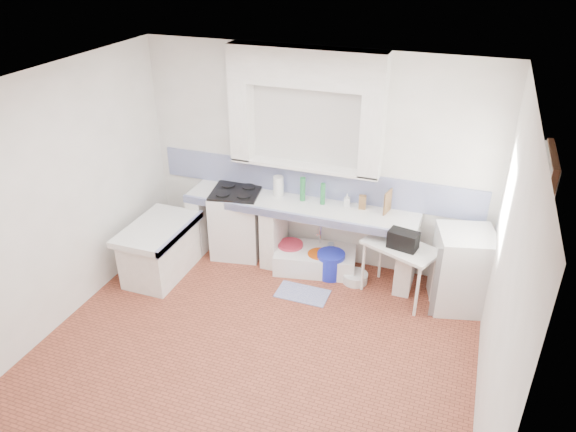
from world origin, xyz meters
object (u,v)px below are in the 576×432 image
(sink, at_px, (315,260))
(side_table, at_px, (398,271))
(stove, at_px, (237,223))
(fridge, at_px, (462,270))

(sink, distance_m, side_table, 1.15)
(stove, bearing_deg, side_table, -17.02)
(stove, height_order, side_table, stove)
(sink, bearing_deg, side_table, -22.67)
(fridge, bearing_deg, sink, 161.17)
(stove, distance_m, sink, 1.17)
(stove, bearing_deg, fridge, -13.74)
(sink, height_order, side_table, side_table)
(stove, xyz_separation_m, side_table, (2.23, -0.27, -0.10))
(sink, distance_m, fridge, 1.86)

